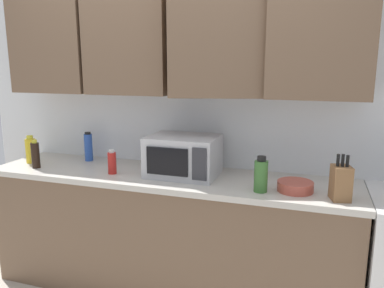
% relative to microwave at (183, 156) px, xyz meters
% --- Properties ---
extents(wall_back_with_cabinets, '(3.50, 0.50, 2.60)m').
position_rel_microwave_xyz_m(wall_back_with_cabinets, '(-0.12, 0.22, 0.54)').
color(wall_back_with_cabinets, white).
rests_on(wall_back_with_cabinets, ground_plane).
extents(counter_run, '(2.63, 0.63, 0.90)m').
position_rel_microwave_xyz_m(counter_run, '(-0.12, -0.01, -0.59)').
color(counter_run, brown).
rests_on(counter_run, ground_plane).
extents(microwave, '(0.48, 0.37, 0.28)m').
position_rel_microwave_xyz_m(microwave, '(0.00, 0.00, 0.00)').
color(microwave, '#B7B7BC').
rests_on(microwave, counter_run).
extents(knife_block, '(0.13, 0.14, 0.27)m').
position_rel_microwave_xyz_m(knife_block, '(1.02, -0.18, -0.04)').
color(knife_block, brown).
rests_on(knife_block, counter_run).
extents(bottle_soy_dark, '(0.06, 0.06, 0.22)m').
position_rel_microwave_xyz_m(bottle_soy_dark, '(-1.12, -0.16, -0.04)').
color(bottle_soy_dark, black).
rests_on(bottle_soy_dark, counter_run).
extents(bottle_red_sauce, '(0.06, 0.06, 0.17)m').
position_rel_microwave_xyz_m(bottle_red_sauce, '(-0.49, -0.12, -0.06)').
color(bottle_red_sauce, red).
rests_on(bottle_red_sauce, counter_run).
extents(bottle_green_oil, '(0.08, 0.08, 0.22)m').
position_rel_microwave_xyz_m(bottle_green_oil, '(0.57, -0.18, -0.04)').
color(bottle_green_oil, '#386B2D').
rests_on(bottle_green_oil, counter_run).
extents(bottle_yellow_mustard, '(0.08, 0.08, 0.22)m').
position_rel_microwave_xyz_m(bottle_yellow_mustard, '(-1.26, -0.05, -0.04)').
color(bottle_yellow_mustard, gold).
rests_on(bottle_yellow_mustard, counter_run).
extents(bottle_blue_cleaner, '(0.06, 0.06, 0.23)m').
position_rel_microwave_xyz_m(bottle_blue_cleaner, '(-0.87, 0.15, -0.03)').
color(bottle_blue_cleaner, '#2D56B7').
rests_on(bottle_blue_cleaner, counter_run).
extents(bowl_ceramic_small, '(0.22, 0.22, 0.06)m').
position_rel_microwave_xyz_m(bowl_ceramic_small, '(0.77, -0.11, -0.11)').
color(bowl_ceramic_small, '#B24C3D').
rests_on(bowl_ceramic_small, counter_run).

